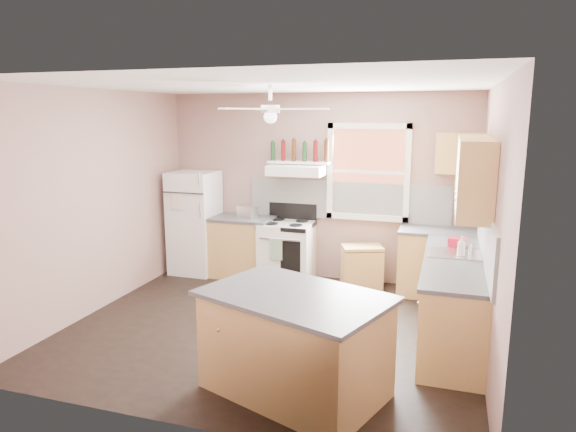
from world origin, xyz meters
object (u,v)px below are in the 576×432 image
(refrigerator, at_px, (195,223))
(stove, at_px, (287,252))
(island, at_px, (295,345))
(toaster, at_px, (247,212))
(cart, at_px, (362,268))

(refrigerator, height_order, stove, refrigerator)
(stove, bearing_deg, island, -73.10)
(island, bearing_deg, stove, 129.18)
(toaster, bearing_deg, stove, 21.33)
(island, bearing_deg, toaster, 139.20)
(stove, distance_m, island, 3.09)
(toaster, xyz_separation_m, cart, (1.69, 0.05, -0.72))
(toaster, xyz_separation_m, island, (1.60, -2.89, -0.56))
(refrigerator, height_order, island, refrigerator)
(stove, distance_m, cart, 1.11)
(stove, bearing_deg, refrigerator, 178.84)
(cart, distance_m, island, 2.94)
(toaster, height_order, island, toaster)
(toaster, xyz_separation_m, stove, (0.60, 0.03, -0.56))
(refrigerator, relative_size, cart, 2.84)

